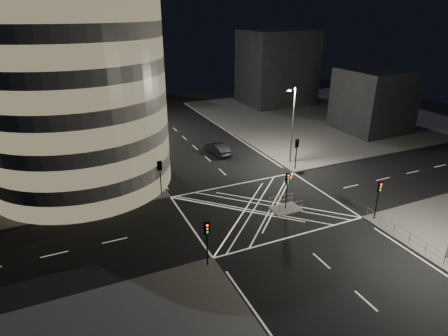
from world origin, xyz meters
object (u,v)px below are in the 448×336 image
traffic_signal_nl (207,236)px  traffic_signal_fr (297,149)px  traffic_signal_fl (160,172)px  street_lamp_right_far (292,123)px  traffic_signal_island (287,184)px  street_lamp_left_far (115,103)px  central_island (285,209)px  traffic_signal_nr (379,193)px  street_lamp_left_near (141,135)px  sedan (217,149)px

traffic_signal_nl → traffic_signal_fr: bearing=37.7°
traffic_signal_nl → traffic_signal_fl: bearing=90.0°
traffic_signal_fl → street_lamp_right_far: bearing=6.9°
traffic_signal_island → street_lamp_left_far: bearing=110.0°
central_island → traffic_signal_island: 2.84m
traffic_signal_fl → traffic_signal_island: size_ratio=1.00×
traffic_signal_nl → traffic_signal_fr: (17.60, 13.60, 0.00)m
central_island → traffic_signal_fl: size_ratio=0.75×
traffic_signal_fr → traffic_signal_nr: (0.00, -13.60, 0.00)m
traffic_signal_island → street_lamp_left_near: 17.89m
traffic_signal_nr → street_lamp_right_far: (0.64, 15.80, 2.63)m
traffic_signal_fl → sedan: size_ratio=0.80×
traffic_signal_fl → traffic_signal_nl: (0.00, -13.60, 0.00)m
traffic_signal_fl → sedan: traffic_signal_fl is taller
street_lamp_left_far → street_lamp_right_far: 28.23m
central_island → street_lamp_left_far: bearing=110.0°
central_island → street_lamp_left_near: 18.52m
traffic_signal_nr → traffic_signal_island: size_ratio=1.00×
traffic_signal_nl → traffic_signal_nr: size_ratio=1.00×
traffic_signal_fl → sedan: bearing=40.8°
traffic_signal_island → traffic_signal_nr: bearing=-37.9°
traffic_signal_nr → street_lamp_left_far: bearing=116.4°
central_island → street_lamp_left_near: size_ratio=0.30×
street_lamp_left_far → sedan: (11.36, -13.96, -4.72)m
traffic_signal_nr → street_lamp_left_far: street_lamp_left_far is taller
traffic_signal_fr → traffic_signal_nl: bearing=-142.3°
traffic_signal_island → street_lamp_left_far: 33.61m
traffic_signal_nl → traffic_signal_island: (10.80, 5.30, 0.00)m
street_lamp_right_far → sedan: street_lamp_right_far is taller
traffic_signal_island → street_lamp_right_far: 13.13m
traffic_signal_nr → sedan: 23.95m
traffic_signal_fr → traffic_signal_nr: size_ratio=1.00×
traffic_signal_island → street_lamp_left_far: size_ratio=0.40×
central_island → sedan: (-0.08, 17.54, 0.75)m
traffic_signal_fr → traffic_signal_island: (-6.80, -8.30, 0.00)m
traffic_signal_fl → traffic_signal_fr: (17.60, 0.00, 0.00)m
street_lamp_left_near → street_lamp_left_far: size_ratio=1.00×
traffic_signal_island → street_lamp_left_near: (-11.44, 13.50, 2.63)m
traffic_signal_island → street_lamp_left_far: (-11.44, 31.50, 2.63)m
traffic_signal_fr → street_lamp_left_near: size_ratio=0.40×
street_lamp_right_far → central_island: bearing=-125.3°
central_island → traffic_signal_fr: 11.10m
traffic_signal_fr → sedan: bearing=126.7°
central_island → traffic_signal_fr: bearing=50.7°
street_lamp_right_far → sedan: size_ratio=2.01×
street_lamp_right_far → traffic_signal_fr: bearing=-106.1°
central_island → traffic_signal_nl: 12.36m
street_lamp_left_near → traffic_signal_nr: bearing=-45.9°
central_island → traffic_signal_fl: (-10.80, 8.30, 2.84)m
traffic_signal_nr → traffic_signal_island: same height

